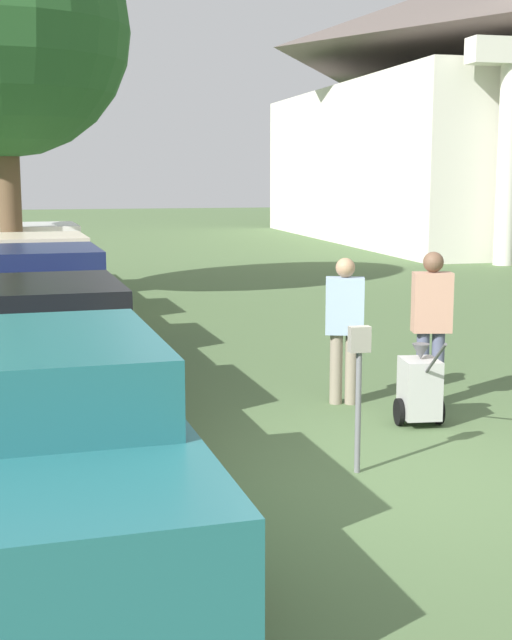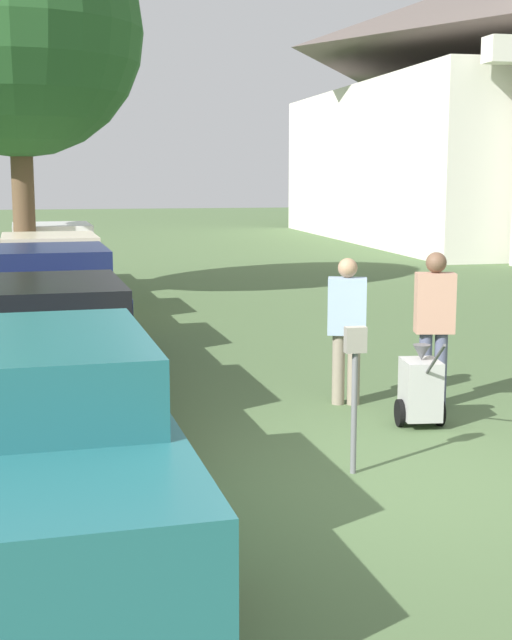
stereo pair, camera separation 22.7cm
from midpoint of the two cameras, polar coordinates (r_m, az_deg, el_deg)
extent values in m
plane|color=#4C663D|center=(7.64, 9.41, -10.23)|extent=(120.00, 120.00, 0.00)
cube|color=#23666B|center=(6.70, -13.21, -8.15)|extent=(2.09, 5.20, 0.76)
cube|color=#23666B|center=(6.34, -13.36, -3.22)|extent=(1.72, 2.23, 0.51)
cylinder|color=black|center=(8.35, -7.28, -6.13)|extent=(0.21, 0.66, 0.66)
cylinder|color=black|center=(5.40, -2.59, -14.90)|extent=(0.21, 0.66, 0.66)
cube|color=black|center=(9.94, -12.89, -2.49)|extent=(2.16, 4.94, 0.74)
cube|color=black|center=(9.64, -12.98, 0.92)|extent=(1.79, 2.12, 0.51)
cylinder|color=black|center=(11.52, -8.45, -1.89)|extent=(0.21, 0.65, 0.65)
cylinder|color=black|center=(8.61, -6.14, -5.67)|extent=(0.21, 0.65, 0.65)
cube|color=#19234C|center=(13.34, -12.74, 0.74)|extent=(2.17, 4.81, 0.83)
cube|color=#19234C|center=(13.07, -12.81, 3.48)|extent=(1.80, 2.06, 0.49)
cylinder|color=black|center=(14.89, -9.29, 0.70)|extent=(0.21, 0.69, 0.68)
cylinder|color=black|center=(12.02, -7.89, -1.31)|extent=(0.21, 0.69, 0.68)
cube|color=beige|center=(16.55, -12.64, 2.26)|extent=(2.09, 4.85, 0.74)
cube|color=beige|center=(16.29, -12.69, 4.41)|extent=(1.73, 2.08, 0.53)
cylinder|color=black|center=(18.03, -15.72, 2.05)|extent=(0.22, 0.74, 0.73)
cylinder|color=black|center=(18.09, -9.93, 2.28)|extent=(0.22, 0.74, 0.73)
cylinder|color=black|center=(15.18, -8.94, 0.97)|extent=(0.22, 0.74, 0.73)
cube|color=silver|center=(20.02, -12.57, 3.37)|extent=(2.09, 4.91, 0.72)
cube|color=silver|center=(19.77, -12.62, 5.20)|extent=(1.73, 2.10, 0.58)
cylinder|color=black|center=(21.51, -15.15, 3.10)|extent=(0.21, 0.66, 0.66)
cylinder|color=black|center=(21.58, -10.31, 3.29)|extent=(0.21, 0.66, 0.66)
cylinder|color=black|center=(18.54, -15.16, 2.15)|extent=(0.21, 0.66, 0.66)
cylinder|color=black|center=(18.62, -9.55, 2.37)|extent=(0.21, 0.66, 0.66)
cylinder|color=slate|center=(7.67, 7.14, -5.96)|extent=(0.05, 0.05, 1.06)
cube|color=gray|center=(7.53, 7.24, -1.26)|extent=(0.18, 0.09, 0.22)
cylinder|color=gray|center=(9.97, 6.92, -3.17)|extent=(0.14, 0.14, 0.79)
cylinder|color=gray|center=(9.97, 5.95, -3.15)|extent=(0.14, 0.14, 0.79)
cube|color=#99B2CC|center=(9.84, 6.51, 0.89)|extent=(0.47, 0.34, 0.63)
sphere|color=tan|center=(9.79, 6.56, 3.33)|extent=(0.22, 0.22, 0.22)
cylinder|color=#515670|center=(10.03, 12.36, -3.14)|extent=(0.14, 0.14, 0.83)
cylinder|color=#515670|center=(10.00, 11.40, -3.15)|extent=(0.14, 0.14, 0.83)
cube|color=tan|center=(9.88, 12.03, 1.07)|extent=(0.46, 0.30, 0.66)
sphere|color=brown|center=(9.83, 12.11, 3.62)|extent=(0.22, 0.22, 0.22)
cube|color=#B2B2AD|center=(9.24, 11.18, -4.36)|extent=(0.41, 0.48, 0.60)
cone|color=#59595B|center=(9.16, 11.25, -2.05)|extent=(0.18, 0.18, 0.16)
cylinder|color=#4C4C4C|center=(8.71, 12.12, -2.53)|extent=(0.10, 0.59, 0.43)
cylinder|color=black|center=(9.24, 9.87, -5.88)|extent=(0.08, 0.28, 0.28)
cylinder|color=black|center=(9.36, 12.37, -5.77)|extent=(0.08, 0.28, 0.28)
cube|color=silver|center=(35.88, 13.82, 9.62)|extent=(10.04, 17.92, 5.77)
pyramid|color=#564C47|center=(36.35, 14.17, 18.29)|extent=(10.24, 18.28, 2.60)
cylinder|color=brown|center=(18.47, -14.26, 6.15)|extent=(0.44, 0.44, 3.22)
sphere|color=#285628|center=(18.65, -14.74, 17.57)|extent=(4.91, 4.91, 4.91)
camera|label=1|loc=(0.11, -89.27, 0.12)|focal=50.00mm
camera|label=2|loc=(0.11, 90.73, -0.12)|focal=50.00mm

